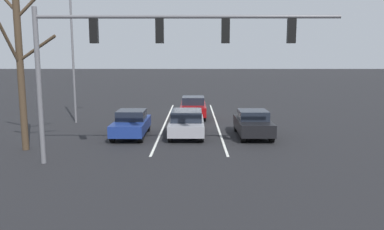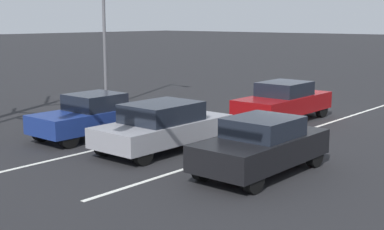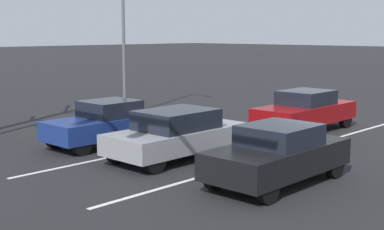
{
  "view_description": "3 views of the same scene",
  "coord_description": "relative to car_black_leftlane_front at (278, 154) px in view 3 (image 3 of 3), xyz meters",
  "views": [
    {
      "loc": [
        -0.21,
        28.13,
        4.31
      ],
      "look_at": [
        -0.1,
        7.85,
        1.2
      ],
      "focal_mm": 35.0,
      "sensor_mm": 36.0,
      "label": 1
    },
    {
      "loc": [
        -10.7,
        19.04,
        3.9
      ],
      "look_at": [
        -0.75,
        7.38,
        1.14
      ],
      "focal_mm": 50.0,
      "sensor_mm": 36.0,
      "label": 2
    },
    {
      "loc": [
        -10.66,
        18.45,
        3.66
      ],
      "look_at": [
        -0.62,
        7.87,
        1.4
      ],
      "focal_mm": 50.0,
      "sensor_mm": 36.0,
      "label": 3
    }
  ],
  "objects": [
    {
      "name": "car_black_leftlane_front",
      "position": [
        0.0,
        0.0,
        0.0
      ],
      "size": [
        1.76,
        4.02,
        1.46
      ],
      "color": "black",
      "rests_on": "ground_plane"
    },
    {
      "name": "lane_stripe_left_divider",
      "position": [
        1.75,
        -4.74,
        -0.74
      ],
      "size": [
        0.12,
        18.18,
        0.01
      ],
      "primitive_type": "cube",
      "color": "silver",
      "rests_on": "ground_plane"
    },
    {
      "name": "car_gray_midlane_front",
      "position": [
        3.66,
        -0.22,
        -0.0
      ],
      "size": [
        1.88,
        4.45,
        1.44
      ],
      "color": "gray",
      "rests_on": "ground_plane"
    },
    {
      "name": "street_lamp_right_shoulder",
      "position": [
        11.03,
        -4.4,
        4.08
      ],
      "size": [
        1.57,
        0.24,
        8.5
      ],
      "color": "slate",
      "rests_on": "ground_plane"
    },
    {
      "name": "car_navy_rightlane_front",
      "position": [
        6.71,
        0.01,
        -0.01
      ],
      "size": [
        1.71,
        4.08,
        1.45
      ],
      "color": "navy",
      "rests_on": "ground_plane"
    },
    {
      "name": "car_maroon_midlane_second",
      "position": [
        3.31,
        -6.61,
        0.04
      ],
      "size": [
        1.78,
        4.6,
        1.52
      ],
      "color": "maroon",
      "rests_on": "ground_plane"
    },
    {
      "name": "lane_stripe_center_divider",
      "position": [
        5.17,
        -4.74,
        -0.74
      ],
      "size": [
        0.12,
        18.18,
        0.01
      ],
      "primitive_type": "cube",
      "color": "silver",
      "rests_on": "ground_plane"
    },
    {
      "name": "ground_plane",
      "position": [
        3.46,
        -7.83,
        -0.74
      ],
      "size": [
        240.0,
        240.0,
        0.0
      ],
      "primitive_type": "plane",
      "color": "black"
    }
  ]
}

